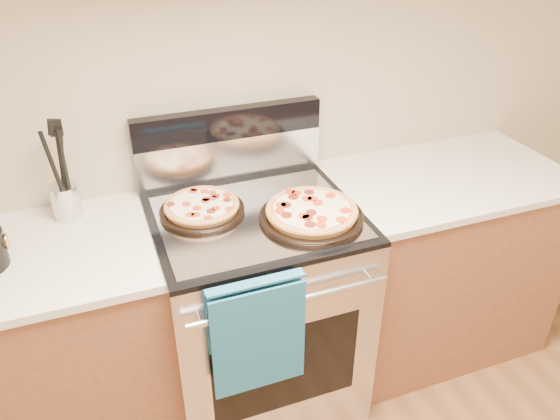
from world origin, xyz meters
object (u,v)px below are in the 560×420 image
object	(u,v)px
range_body	(257,310)
utensil_crock	(66,201)
pepperoni_pizza_front	(312,213)
pepperoni_pizza_back	(202,207)

from	to	relation	value
range_body	utensil_crock	xyz separation A→B (m)	(-0.64, 0.24, 0.52)
pepperoni_pizza_front	range_body	bearing A→B (deg)	147.65
range_body	pepperoni_pizza_front	size ratio (longest dim) A/B	2.42
pepperoni_pizza_front	utensil_crock	distance (m)	0.90
utensil_crock	pepperoni_pizza_back	bearing A→B (deg)	-20.15
range_body	utensil_crock	distance (m)	0.86
pepperoni_pizza_back	pepperoni_pizza_front	distance (m)	0.40
pepperoni_pizza_front	pepperoni_pizza_back	bearing A→B (deg)	152.92
range_body	pepperoni_pizza_front	xyz separation A→B (m)	(0.18, -0.11, 0.50)
range_body	pepperoni_pizza_back	xyz separation A→B (m)	(-0.18, 0.07, 0.50)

